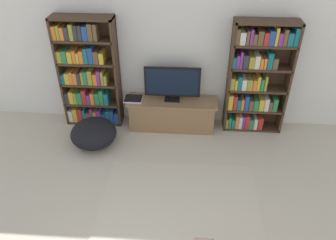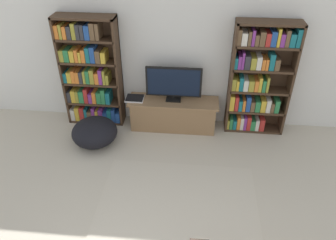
% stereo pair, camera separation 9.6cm
% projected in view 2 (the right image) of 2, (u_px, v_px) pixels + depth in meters
% --- Properties ---
extents(wall_back, '(8.80, 0.06, 2.60)m').
position_uv_depth(wall_back, '(175.00, 48.00, 5.09)').
color(wall_back, silver).
rests_on(wall_back, ground_plane).
extents(bookshelf_left, '(0.94, 0.30, 1.82)m').
position_uv_depth(bookshelf_left, '(90.00, 74.00, 5.29)').
color(bookshelf_left, '#422D1E').
rests_on(bookshelf_left, ground_plane).
extents(bookshelf_right, '(0.94, 0.30, 1.82)m').
position_uv_depth(bookshelf_right, '(258.00, 79.00, 5.06)').
color(bookshelf_right, '#422D1E').
rests_on(bookshelf_right, ground_plane).
extents(tv_stand, '(1.46, 0.44, 0.51)m').
position_uv_depth(tv_stand, '(173.00, 114.00, 5.45)').
color(tv_stand, '#8E6B47').
rests_on(tv_stand, ground_plane).
extents(television, '(0.88, 0.16, 0.58)m').
position_uv_depth(television, '(174.00, 83.00, 5.14)').
color(television, black).
rests_on(television, tv_stand).
extents(laptop, '(0.29, 0.26, 0.03)m').
position_uv_depth(laptop, '(135.00, 98.00, 5.34)').
color(laptop, silver).
rests_on(laptop, tv_stand).
extents(area_rug, '(2.01, 1.45, 0.02)m').
position_uv_depth(area_rug, '(178.00, 202.00, 4.18)').
color(area_rug, beige).
rests_on(area_rug, ground_plane).
extents(beanbag_ottoman, '(0.71, 0.71, 0.41)m').
position_uv_depth(beanbag_ottoman, '(95.00, 132.00, 5.11)').
color(beanbag_ottoman, black).
rests_on(beanbag_ottoman, ground_plane).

